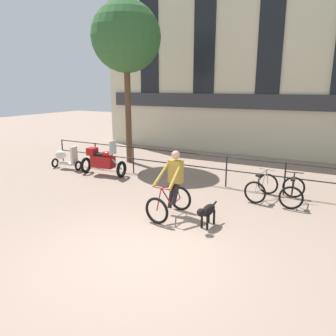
{
  "coord_description": "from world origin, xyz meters",
  "views": [
    {
      "loc": [
        3.3,
        -5.06,
        3.3
      ],
      "look_at": [
        -0.96,
        2.86,
        1.05
      ],
      "focal_mm": 35.0,
      "sensor_mm": 36.0,
      "label": 1
    }
  ],
  "objects_px": {
    "parked_bicycle_mid_left": "(292,191)",
    "parked_bicycle_near_lamp": "(262,187)",
    "parked_scooter": "(65,158)",
    "cyclist_with_bike": "(172,187)",
    "dog": "(207,211)",
    "parked_motorcycle": "(103,161)"
  },
  "relations": [
    {
      "from": "dog",
      "to": "parked_bicycle_near_lamp",
      "type": "xyz_separation_m",
      "value": [
        0.68,
        2.72,
        -0.04
      ]
    },
    {
      "from": "parked_bicycle_mid_left",
      "to": "parked_motorcycle",
      "type": "bearing_deg",
      "value": -2.89
    },
    {
      "from": "cyclist_with_bike",
      "to": "parked_bicycle_near_lamp",
      "type": "height_order",
      "value": "cyclist_with_bike"
    },
    {
      "from": "parked_bicycle_mid_left",
      "to": "parked_scooter",
      "type": "relative_size",
      "value": 0.88
    },
    {
      "from": "parked_motorcycle",
      "to": "parked_bicycle_near_lamp",
      "type": "relative_size",
      "value": 1.49
    },
    {
      "from": "dog",
      "to": "cyclist_with_bike",
      "type": "bearing_deg",
      "value": 169.5
    },
    {
      "from": "cyclist_with_bike",
      "to": "parked_bicycle_mid_left",
      "type": "xyz_separation_m",
      "value": [
        2.65,
        2.43,
        -0.41
      ]
    },
    {
      "from": "dog",
      "to": "parked_bicycle_near_lamp",
      "type": "distance_m",
      "value": 2.8
    },
    {
      "from": "parked_bicycle_near_lamp",
      "to": "parked_scooter",
      "type": "relative_size",
      "value": 0.91
    },
    {
      "from": "cyclist_with_bike",
      "to": "parked_scooter",
      "type": "bearing_deg",
      "value": 164.53
    },
    {
      "from": "dog",
      "to": "parked_bicycle_mid_left",
      "type": "xyz_separation_m",
      "value": [
        1.56,
        2.72,
        -0.04
      ]
    },
    {
      "from": "dog",
      "to": "parked_motorcycle",
      "type": "distance_m",
      "value": 5.86
    },
    {
      "from": "parked_bicycle_mid_left",
      "to": "parked_bicycle_near_lamp",
      "type": "bearing_deg",
      "value": -4.07
    },
    {
      "from": "parked_bicycle_near_lamp",
      "to": "parked_bicycle_mid_left",
      "type": "xyz_separation_m",
      "value": [
        0.88,
        -0.0,
        0.0
      ]
    },
    {
      "from": "parked_bicycle_near_lamp",
      "to": "parked_scooter",
      "type": "bearing_deg",
      "value": 8.83
    },
    {
      "from": "parked_motorcycle",
      "to": "parked_scooter",
      "type": "bearing_deg",
      "value": 84.16
    },
    {
      "from": "cyclist_with_bike",
      "to": "dog",
      "type": "bearing_deg",
      "value": -9.28
    },
    {
      "from": "cyclist_with_bike",
      "to": "parked_scooter",
      "type": "distance_m",
      "value": 6.58
    },
    {
      "from": "cyclist_with_bike",
      "to": "parked_motorcycle",
      "type": "relative_size",
      "value": 0.95
    },
    {
      "from": "cyclist_with_bike",
      "to": "parked_bicycle_mid_left",
      "type": "relative_size",
      "value": 1.47
    },
    {
      "from": "parked_motorcycle",
      "to": "parked_bicycle_mid_left",
      "type": "bearing_deg",
      "value": -93.62
    },
    {
      "from": "cyclist_with_bike",
      "to": "parked_bicycle_near_lamp",
      "type": "xyz_separation_m",
      "value": [
        1.77,
        2.43,
        -0.41
      ]
    }
  ]
}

